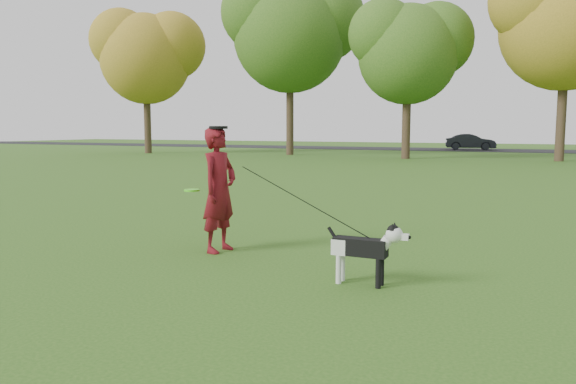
% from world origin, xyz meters
% --- Properties ---
extents(ground, '(120.00, 120.00, 0.00)m').
position_xyz_m(ground, '(0.00, 0.00, 0.00)').
color(ground, '#285116').
rests_on(ground, ground).
extents(road, '(120.00, 7.00, 0.02)m').
position_xyz_m(road, '(0.00, 40.00, 0.01)').
color(road, black).
rests_on(road, ground).
extents(man, '(0.48, 0.69, 1.81)m').
position_xyz_m(man, '(-0.95, 0.18, 0.90)').
color(man, '#620E12').
rests_on(man, ground).
extents(dog, '(0.98, 0.20, 0.75)m').
position_xyz_m(dog, '(1.51, -0.65, 0.46)').
color(dog, black).
rests_on(dog, ground).
extents(car_mid, '(4.00, 2.05, 1.26)m').
position_xyz_m(car_mid, '(-2.12, 40.00, 0.65)').
color(car_mid, black).
rests_on(car_mid, road).
extents(man_held_items, '(3.13, 0.96, 1.32)m').
position_xyz_m(man_held_items, '(0.56, -0.26, 0.88)').
color(man_held_items, '#50EF1E').
rests_on(man_held_items, ground).
extents(tree_row, '(51.74, 8.86, 12.01)m').
position_xyz_m(tree_row, '(-1.43, 26.07, 7.41)').
color(tree_row, '#38281C').
rests_on(tree_row, ground).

